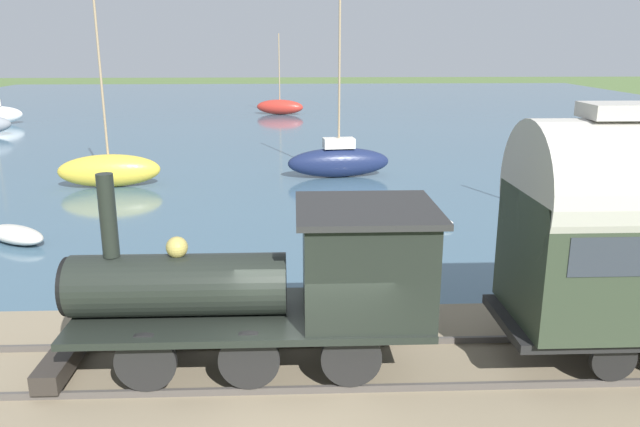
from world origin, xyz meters
name	(u,v)px	position (x,y,z in m)	size (l,w,h in m)	color
ground_plane	(312,408)	(0.00, 0.00, 0.00)	(200.00, 200.00, 0.00)	#516B38
harbor_water	(297,115)	(43.35, 0.00, 0.00)	(80.00, 80.00, 0.01)	#426075
rail_embankment	(312,381)	(0.43, 0.00, 0.26)	(5.24, 56.00, 0.64)	#84755B
steam_locomotive	(289,277)	(0.43, 0.38, 2.22)	(2.22, 6.54, 3.38)	black
sailboat_red	(280,107)	(44.10, 1.46, 0.65)	(2.28, 4.24, 6.63)	#B72D23
sailboat_navy	(339,161)	(18.66, -1.76, 0.76)	(1.76, 4.80, 8.30)	#192347
sailboat_yellow	(109,170)	(17.09, 8.17, 0.74)	(1.79, 4.37, 8.34)	gold
rowboat_near_shore	(415,218)	(11.01, -3.86, 0.18)	(1.92, 2.68, 0.33)	beige
rowboat_mid_harbor	(16,235)	(9.40, 8.90, 0.26)	(2.14, 2.51, 0.51)	beige
rowboat_off_pier	(577,209)	(11.71, -9.81, 0.26)	(1.27, 2.29, 0.50)	beige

